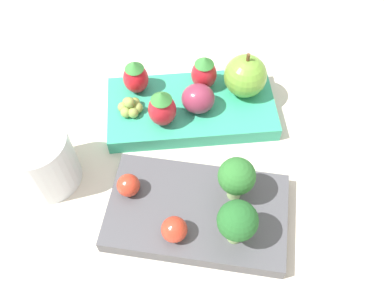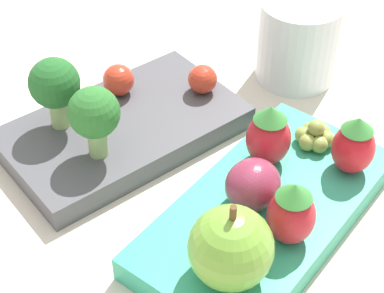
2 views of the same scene
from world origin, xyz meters
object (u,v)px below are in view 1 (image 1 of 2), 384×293
object	(u,v)px
drinking_cup	(41,160)
grape_cluster	(130,107)
strawberry_0	(162,108)
plum	(198,99)
cherry_tomato_0	(174,229)
broccoli_floret_1	(237,177)
strawberry_1	(208,73)
apple	(245,76)
bento_box_fruit	(191,109)
bento_box_savoury	(193,212)
cherry_tomato_1	(128,185)
broccoli_floret_0	(237,222)
strawberry_2	(136,77)

from	to	relation	value
drinking_cup	grape_cluster	bearing A→B (deg)	-134.52
drinking_cup	strawberry_0	bearing A→B (deg)	-149.83
plum	cherry_tomato_0	bearing A→B (deg)	84.45
broccoli_floret_1	strawberry_1	bearing A→B (deg)	-77.62
strawberry_1	plum	bearing A→B (deg)	74.95
apple	strawberry_1	distance (m)	0.05
bento_box_fruit	cherry_tomato_0	size ratio (longest dim) A/B	8.24
bento_box_savoury	cherry_tomato_0	world-z (taller)	cherry_tomato_0
broccoli_floret_1	drinking_cup	xyz separation A→B (m)	(0.21, -0.02, -0.02)
bento_box_fruit	cherry_tomato_1	distance (m)	0.14
broccoli_floret_1	apple	world-z (taller)	apple
broccoli_floret_0	drinking_cup	world-z (taller)	broccoli_floret_0
broccoli_floret_1	plum	world-z (taller)	broccoli_floret_1
cherry_tomato_1	apple	xyz separation A→B (m)	(-0.13, -0.15, 0.02)
strawberry_0	broccoli_floret_1	bearing A→B (deg)	131.91
cherry_tomato_1	strawberry_1	xyz separation A→B (m)	(-0.08, -0.16, 0.01)
plum	drinking_cup	world-z (taller)	drinking_cup
bento_box_fruit	strawberry_2	world-z (taller)	strawberry_2
cherry_tomato_0	strawberry_0	size ratio (longest dim) A/B	0.53
broccoli_floret_0	strawberry_2	size ratio (longest dim) A/B	1.26
apple	drinking_cup	distance (m)	0.26
cherry_tomato_0	drinking_cup	xyz separation A→B (m)	(0.15, -0.07, 0.00)
bento_box_fruit	drinking_cup	bearing A→B (deg)	32.90
strawberry_2	strawberry_0	bearing A→B (deg)	127.51
strawberry_1	strawberry_2	xyz separation A→B (m)	(0.09, 0.01, -0.00)
bento_box_fruit	drinking_cup	size ratio (longest dim) A/B	2.92
bento_box_savoury	plum	world-z (taller)	plum
broccoli_floret_0	bento_box_savoury	bearing A→B (deg)	-34.51
broccoli_floret_0	apple	distance (m)	0.20
cherry_tomato_1	strawberry_2	size ratio (longest dim) A/B	0.52
strawberry_0	cherry_tomato_0	bearing A→B (deg)	99.81
bento_box_fruit	strawberry_2	bearing A→B (deg)	-15.49
apple	cherry_tomato_1	bearing A→B (deg)	50.26
bento_box_fruit	plum	xyz separation A→B (m)	(-0.01, 0.01, 0.03)
plum	bento_box_savoury	bearing A→B (deg)	90.31
bento_box_fruit	broccoli_floret_0	distance (m)	0.19
strawberry_1	broccoli_floret_0	bearing A→B (deg)	99.60
cherry_tomato_0	strawberry_0	bearing A→B (deg)	-80.19
plum	drinking_cup	size ratio (longest dim) A/B	0.53
broccoli_floret_1	broccoli_floret_0	bearing A→B (deg)	90.54
strawberry_0	strawberry_2	size ratio (longest dim) A/B	1.06
bento_box_fruit	strawberry_1	world-z (taller)	strawberry_1
bento_box_fruit	broccoli_floret_1	distance (m)	0.14
bento_box_fruit	grape_cluster	bearing A→B (deg)	12.39
cherry_tomato_0	broccoli_floret_0	bearing A→B (deg)	-179.53
bento_box_fruit	cherry_tomato_0	distance (m)	0.18
bento_box_savoury	strawberry_0	distance (m)	0.13
strawberry_1	drinking_cup	size ratio (longest dim) A/B	0.65
broccoli_floret_1	cherry_tomato_1	xyz separation A→B (m)	(0.11, 0.00, -0.03)
strawberry_2	drinking_cup	size ratio (longest dim) A/B	0.64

